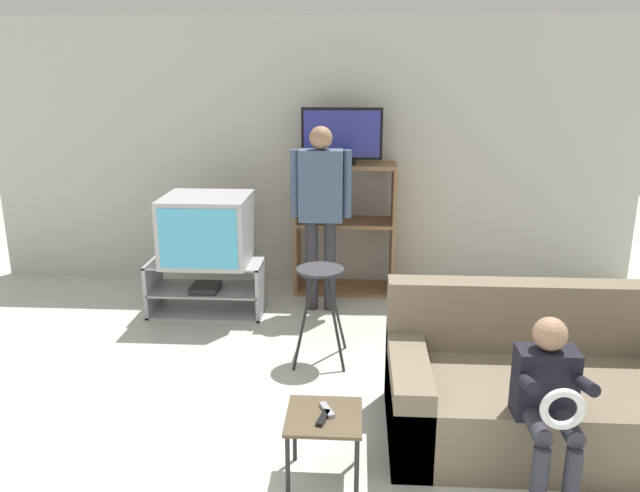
% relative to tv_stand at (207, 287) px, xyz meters
% --- Properties ---
extents(wall_back, '(6.40, 0.06, 2.60)m').
position_rel_tv_stand_xyz_m(wall_back, '(0.85, 0.95, 1.07)').
color(wall_back, beige).
rests_on(wall_back, ground_plane).
extents(tv_stand, '(1.01, 0.48, 0.48)m').
position_rel_tv_stand_xyz_m(tv_stand, '(0.00, 0.00, 0.00)').
color(tv_stand, '#A8A8AD').
rests_on(tv_stand, ground_plane).
extents(television_main, '(0.73, 0.68, 0.59)m').
position_rel_tv_stand_xyz_m(television_main, '(0.03, 0.01, 0.54)').
color(television_main, '#B2B2B7').
rests_on(television_main, tv_stand).
extents(media_shelf, '(0.96, 0.44, 1.26)m').
position_rel_tv_stand_xyz_m(media_shelf, '(1.21, 0.66, 0.41)').
color(media_shelf, '#8E6642').
rests_on(media_shelf, ground_plane).
extents(television_flat, '(0.75, 0.20, 0.52)m').
position_rel_tv_stand_xyz_m(television_flat, '(1.18, 0.64, 1.27)').
color(television_flat, black).
rests_on(television_flat, media_shelf).
extents(folding_stool, '(0.39, 0.42, 0.72)m').
position_rel_tv_stand_xyz_m(folding_stool, '(1.07, -0.89, 0.34)').
color(folding_stool, black).
rests_on(folding_stool, ground_plane).
extents(snack_table, '(0.39, 0.39, 0.39)m').
position_rel_tv_stand_xyz_m(snack_table, '(1.18, -2.34, 0.10)').
color(snack_table, brown).
rests_on(snack_table, ground_plane).
extents(remote_control_black, '(0.07, 0.15, 0.02)m').
position_rel_tv_stand_xyz_m(remote_control_black, '(1.18, -2.38, 0.17)').
color(remote_control_black, black).
rests_on(remote_control_black, snack_table).
extents(remote_control_white, '(0.09, 0.15, 0.02)m').
position_rel_tv_stand_xyz_m(remote_control_white, '(1.19, -2.30, 0.17)').
color(remote_control_white, gray).
rests_on(remote_control_white, snack_table).
extents(couch, '(1.80, 0.97, 0.85)m').
position_rel_tv_stand_xyz_m(couch, '(2.44, -1.81, 0.04)').
color(couch, '#756651').
rests_on(couch, ground_plane).
extents(person_standing_adult, '(0.53, 0.20, 1.65)m').
position_rel_tv_stand_xyz_m(person_standing_adult, '(1.01, 0.14, 0.77)').
color(person_standing_adult, '#2D2D33').
rests_on(person_standing_adult, ground_plane).
extents(person_seated_child, '(0.33, 0.43, 0.94)m').
position_rel_tv_stand_xyz_m(person_seated_child, '(2.29, -2.37, 0.32)').
color(person_seated_child, '#2D2D38').
rests_on(person_seated_child, ground_plane).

